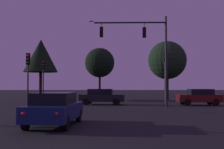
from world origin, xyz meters
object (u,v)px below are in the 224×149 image
object	(u,v)px
car_crossing_right	(199,97)
tree_behind_sign	(167,60)
traffic_signal_mast_arm	(145,44)
traffic_light_corner_left	(43,73)
car_nearside_lane	(55,108)
traffic_light_median	(165,68)
traffic_light_corner_right	(28,70)
tree_left_far	(100,63)
tree_center_horizon	(41,56)
car_crossing_left	(102,96)

from	to	relation	value
car_crossing_right	tree_behind_sign	xyz separation A→B (m)	(-1.07, 9.71, 4.32)
traffic_signal_mast_arm	tree_behind_sign	xyz separation A→B (m)	(4.27, 11.75, -0.31)
traffic_light_corner_left	car_nearside_lane	world-z (taller)	traffic_light_corner_left
traffic_light_corner_left	car_nearside_lane	size ratio (longest dim) A/B	1.00
traffic_light_median	traffic_light_corner_left	bearing A→B (deg)	167.03
car_nearside_lane	tree_behind_sign	distance (m)	25.23
traffic_signal_mast_arm	traffic_light_corner_right	size ratio (longest dim) A/B	1.82
car_nearside_lane	car_crossing_right	bearing A→B (deg)	50.82
tree_left_far	car_crossing_right	bearing A→B (deg)	-64.54
tree_left_far	tree_center_horizon	bearing A→B (deg)	-120.45
traffic_light_corner_right	tree_left_far	world-z (taller)	tree_left_far
traffic_light_median	traffic_signal_mast_arm	bearing A→B (deg)	-153.66
car_crossing_right	traffic_signal_mast_arm	bearing A→B (deg)	-159.11
traffic_signal_mast_arm	tree_center_horizon	world-z (taller)	traffic_signal_mast_arm
traffic_light_corner_left	traffic_light_median	xyz separation A→B (m)	(11.70, -2.69, 0.33)
traffic_light_corner_left	traffic_light_median	world-z (taller)	traffic_light_median
traffic_signal_mast_arm	car_crossing_right	bearing A→B (deg)	20.89
traffic_light_corner_left	traffic_light_median	size ratio (longest dim) A/B	0.90
car_nearside_lane	tree_left_far	size ratio (longest dim) A/B	0.52
traffic_signal_mast_arm	car_nearside_lane	size ratio (longest dim) A/B	1.80
tree_behind_sign	car_crossing_left	bearing A→B (deg)	-131.73
car_nearside_lane	tree_left_far	world-z (taller)	tree_left_far
traffic_light_median	tree_left_far	xyz separation A→B (m)	(-7.06, 23.01, 2.38)
car_crossing_right	tree_behind_sign	distance (m)	10.69
car_crossing_right	tree_left_far	bearing A→B (deg)	115.46
traffic_light_median	car_crossing_left	world-z (taller)	traffic_light_median
car_crossing_right	traffic_light_corner_right	bearing A→B (deg)	-162.12
traffic_signal_mast_arm	car_crossing_left	distance (m)	6.58
car_crossing_right	car_crossing_left	bearing A→B (deg)	176.10
car_nearside_lane	car_crossing_right	xyz separation A→B (m)	(10.75, 13.19, -0.00)
traffic_light_median	tree_left_far	distance (m)	24.19
traffic_light_corner_left	tree_center_horizon	xyz separation A→B (m)	(-2.46, 8.24, 2.62)
traffic_signal_mast_arm	traffic_light_corner_right	bearing A→B (deg)	-163.90
tree_center_horizon	tree_behind_sign	bearing A→B (deg)	-0.53
tree_behind_sign	car_nearside_lane	bearing A→B (deg)	-112.91
traffic_light_median	car_crossing_right	size ratio (longest dim) A/B	1.21
traffic_light_corner_left	car_crossing_left	distance (m)	6.42
car_crossing_left	car_crossing_right	distance (m)	9.20
car_nearside_lane	traffic_light_corner_left	bearing A→B (deg)	106.33
car_nearside_lane	tree_left_far	bearing A→B (deg)	89.51
tree_left_far	tree_center_horizon	size ratio (longest dim) A/B	1.07
traffic_light_median	tree_behind_sign	xyz separation A→B (m)	(2.32, 10.78, 1.68)
car_nearside_lane	car_crossing_left	bearing A→B (deg)	83.51
traffic_signal_mast_arm	tree_center_horizon	bearing A→B (deg)	135.72
traffic_light_corner_right	tree_center_horizon	world-z (taller)	tree_center_horizon
car_nearside_lane	car_crossing_right	size ratio (longest dim) A/B	1.09
traffic_light_median	car_crossing_left	size ratio (longest dim) A/B	1.10
traffic_light_corner_left	car_crossing_left	bearing A→B (deg)	-9.56
car_nearside_lane	car_crossing_right	distance (m)	17.01
traffic_light_corner_right	car_crossing_left	bearing A→B (deg)	44.35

